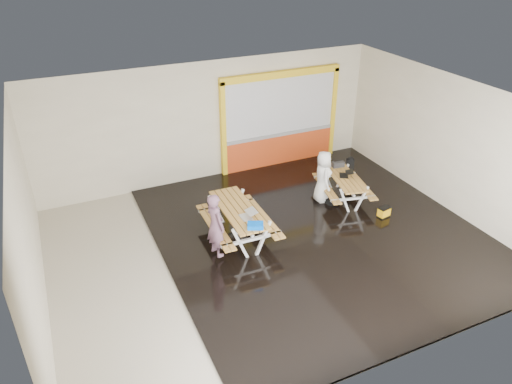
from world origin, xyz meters
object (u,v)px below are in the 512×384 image
fluke_bag (384,212)px  blue_pouch (255,226)px  picnic_table_right (344,182)px  picnic_table_left (238,216)px  toolbox (338,164)px  person_right (323,177)px  laptop_right (346,174)px  person_left (215,225)px  laptop_left (248,215)px  dark_case (332,200)px  backpack (350,164)px

fluke_bag → blue_pouch: bearing=-176.8°
picnic_table_right → picnic_table_left: bearing=-170.6°
blue_pouch → toolbox: 4.06m
person_right → laptop_right: (0.63, -0.15, 0.01)m
person_right → laptop_right: size_ratio=3.07×
person_left → blue_pouch: (0.78, -0.41, 0.01)m
laptop_right → toolbox: 0.58m
picnic_table_left → toolbox: (3.52, 1.16, 0.15)m
blue_pouch → fluke_bag: 3.83m
person_right → blue_pouch: bearing=137.0°
picnic_table_right → laptop_left: size_ratio=5.46×
fluke_bag → person_right: bearing=125.2°
laptop_left → fluke_bag: size_ratio=1.04×
person_left → fluke_bag: person_left is taller
picnic_table_left → blue_pouch: 0.94m
laptop_right → laptop_left: bearing=-163.1°
picnic_table_left → fluke_bag: picnic_table_left is taller
picnic_table_right → person_right: bearing=162.0°
laptop_right → fluke_bag: bearing=-73.4°
blue_pouch → person_right: bearing=30.8°
picnic_table_left → person_left: 0.93m
toolbox → dark_case: 1.12m
toolbox → dark_case: toolbox is taller
person_right → toolbox: (0.75, 0.42, 0.04)m
laptop_left → laptop_right: bearing=16.9°
laptop_left → laptop_right: (3.35, 1.02, -0.13)m
picnic_table_right → person_right: (-0.57, 0.19, 0.20)m
blue_pouch → picnic_table_left: bearing=91.9°
person_left → person_right: 3.74m
laptop_left → fluke_bag: (3.73, -0.26, -0.72)m
picnic_table_right → dark_case: (-0.39, -0.07, -0.44)m
picnic_table_left → dark_case: (2.96, 0.48, -0.54)m
blue_pouch → person_left: bearing=152.5°
laptop_right → backpack: (0.62, 0.69, -0.11)m
toolbox → fluke_bag: size_ratio=1.00×
person_left → blue_pouch: 0.88m
person_right → backpack: 1.36m
picnic_table_left → picnic_table_right: picnic_table_left is taller
person_left → laptop_left: person_left is taller
person_right → toolbox: bearing=-44.7°
laptop_left → blue_pouch: size_ratio=1.07×
picnic_table_right → toolbox: bearing=73.9°
picnic_table_left → laptop_right: bearing=9.8°
laptop_left → backpack: size_ratio=0.97×
person_left → picnic_table_right: bearing=-87.6°
person_right → laptop_right: 0.65m
blue_pouch → dark_case: blue_pouch is taller
person_left → backpack: 5.10m
backpack → dark_case: (-1.06, -0.80, -0.55)m
laptop_left → backpack: (3.97, 1.71, -0.23)m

